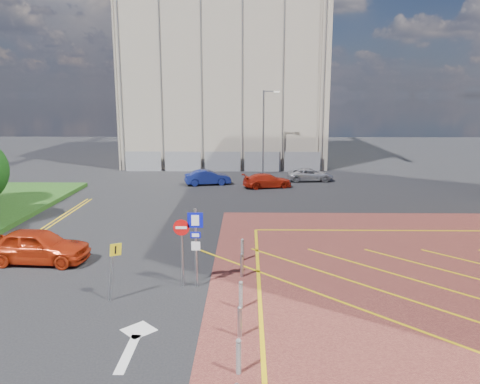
{
  "coord_description": "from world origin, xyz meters",
  "views": [
    {
      "loc": [
        2.53,
        -16.54,
        7.49
      ],
      "look_at": [
        2.17,
        5.0,
        3.04
      ],
      "focal_mm": 35.0,
      "sensor_mm": 36.0,
      "label": 1
    }
  ],
  "objects_px": {
    "lamp_back": "(264,129)",
    "sign_cluster": "(190,240)",
    "car_red_left": "(37,246)",
    "warning_sign": "(113,264)",
    "car_red_back": "(267,181)",
    "car_blue_back": "(208,177)",
    "car_silver_back": "(310,175)"
  },
  "relations": [
    {
      "from": "warning_sign",
      "to": "car_silver_back",
      "type": "xyz_separation_m",
      "value": [
        10.52,
        25.13,
        -0.86
      ]
    },
    {
      "from": "lamp_back",
      "to": "car_blue_back",
      "type": "distance_m",
      "value": 8.12
    },
    {
      "from": "warning_sign",
      "to": "car_red_back",
      "type": "bearing_deg",
      "value": 73.39
    },
    {
      "from": "warning_sign",
      "to": "car_red_left",
      "type": "distance_m",
      "value": 6.15
    },
    {
      "from": "car_blue_back",
      "to": "car_red_back",
      "type": "bearing_deg",
      "value": -116.16
    },
    {
      "from": "lamp_back",
      "to": "car_silver_back",
      "type": "distance_m",
      "value": 6.43
    },
    {
      "from": "warning_sign",
      "to": "car_silver_back",
      "type": "distance_m",
      "value": 27.26
    },
    {
      "from": "car_silver_back",
      "to": "car_red_back",
      "type": "bearing_deg",
      "value": 124.87
    },
    {
      "from": "car_red_left",
      "to": "warning_sign",
      "type": "bearing_deg",
      "value": -127.15
    },
    {
      "from": "lamp_back",
      "to": "car_blue_back",
      "type": "xyz_separation_m",
      "value": [
        -4.97,
        -5.23,
        -3.72
      ]
    },
    {
      "from": "lamp_back",
      "to": "car_silver_back",
      "type": "bearing_deg",
      "value": -38.91
    },
    {
      "from": "lamp_back",
      "to": "sign_cluster",
      "type": "relative_size",
      "value": 2.5
    },
    {
      "from": "car_red_back",
      "to": "lamp_back",
      "type": "bearing_deg",
      "value": -13.72
    },
    {
      "from": "warning_sign",
      "to": "car_silver_back",
      "type": "relative_size",
      "value": 0.55
    },
    {
      "from": "sign_cluster",
      "to": "car_blue_back",
      "type": "height_order",
      "value": "sign_cluster"
    },
    {
      "from": "sign_cluster",
      "to": "car_red_left",
      "type": "relative_size",
      "value": 0.69
    },
    {
      "from": "sign_cluster",
      "to": "car_red_back",
      "type": "relative_size",
      "value": 0.79
    },
    {
      "from": "lamp_back",
      "to": "car_red_back",
      "type": "distance_m",
      "value": 7.42
    },
    {
      "from": "lamp_back",
      "to": "warning_sign",
      "type": "xyz_separation_m",
      "value": [
        -6.48,
        -28.39,
        -2.93
      ]
    },
    {
      "from": "lamp_back",
      "to": "warning_sign",
      "type": "relative_size",
      "value": 3.56
    },
    {
      "from": "car_red_left",
      "to": "car_silver_back",
      "type": "height_order",
      "value": "car_red_left"
    },
    {
      "from": "sign_cluster",
      "to": "lamp_back",
      "type": "bearing_deg",
      "value": 82.03
    },
    {
      "from": "lamp_back",
      "to": "car_red_left",
      "type": "height_order",
      "value": "lamp_back"
    },
    {
      "from": "sign_cluster",
      "to": "car_blue_back",
      "type": "bearing_deg",
      "value": 93.13
    },
    {
      "from": "warning_sign",
      "to": "car_blue_back",
      "type": "bearing_deg",
      "value": 86.27
    },
    {
      "from": "car_red_back",
      "to": "car_red_left",
      "type": "bearing_deg",
      "value": 133.74
    },
    {
      "from": "car_red_back",
      "to": "car_blue_back",
      "type": "bearing_deg",
      "value": 62.64
    },
    {
      "from": "car_red_left",
      "to": "car_silver_back",
      "type": "relative_size",
      "value": 1.14
    },
    {
      "from": "car_red_back",
      "to": "car_silver_back",
      "type": "distance_m",
      "value": 5.05
    },
    {
      "from": "car_silver_back",
      "to": "lamp_back",
      "type": "bearing_deg",
      "value": 47.65
    },
    {
      "from": "lamp_back",
      "to": "sign_cluster",
      "type": "xyz_separation_m",
      "value": [
        -3.78,
        -27.02,
        -2.41
      ]
    },
    {
      "from": "sign_cluster",
      "to": "car_red_left",
      "type": "bearing_deg",
      "value": 160.25
    }
  ]
}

